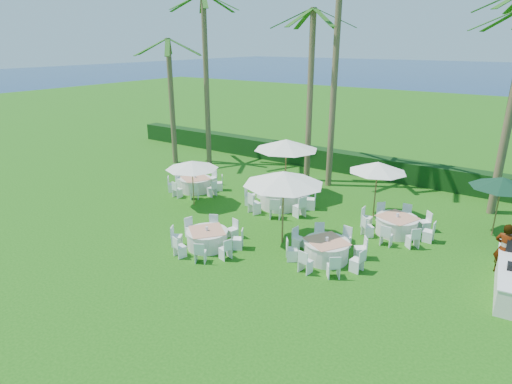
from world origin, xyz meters
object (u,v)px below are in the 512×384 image
umbrella_c (286,145)px  buffet_table (510,275)px  umbrella_a (192,165)px  banquet_table_d (196,184)px  staff_person (504,249)px  banquet_table_c (326,250)px  banquet_table_e (280,198)px  banquet_table_f (397,225)px  umbrella_green (502,183)px  umbrella_d (378,167)px  umbrella_b (284,178)px  banquet_table_b (207,238)px

umbrella_c → buffet_table: size_ratio=0.83×
umbrella_a → banquet_table_d: bearing=129.5°
banquet_table_d → staff_person: 14.41m
banquet_table_c → umbrella_a: 8.02m
banquet_table_e → banquet_table_f: size_ratio=1.13×
umbrella_c → banquet_table_d: bearing=-155.4°
banquet_table_c → umbrella_green: bearing=50.2°
banquet_table_d → buffet_table: size_ratio=0.75×
banquet_table_d → banquet_table_e: size_ratio=0.87×
staff_person → banquet_table_d: bearing=14.2°
banquet_table_f → banquet_table_c: bearing=-111.4°
banquet_table_d → umbrella_green: umbrella_green is taller
umbrella_a → umbrella_d: 8.49m
umbrella_green → umbrella_a: bearing=-161.0°
umbrella_b → umbrella_d: bearing=65.4°
banquet_table_e → umbrella_c: 2.73m
banquet_table_e → staff_person: size_ratio=1.82×
banquet_table_d → umbrella_green: bearing=11.2°
banquet_table_e → umbrella_green: 9.31m
umbrella_green → umbrella_c: bearing=-175.6°
umbrella_a → umbrella_d: (7.76, 3.43, 0.34)m
umbrella_green → staff_person: size_ratio=1.38×
banquet_table_d → umbrella_green: (13.76, 2.72, 1.90)m
banquet_table_d → umbrella_a: bearing=-50.5°
umbrella_green → umbrella_b: bearing=-141.5°
umbrella_green → banquet_table_c: bearing=-129.8°
banquet_table_e → banquet_table_f: banquet_table_e is taller
banquet_table_b → staff_person: size_ratio=1.52×
banquet_table_b → umbrella_green: 11.77m
banquet_table_e → staff_person: (9.49, -1.04, 0.46)m
buffet_table → staff_person: size_ratio=2.12×
banquet_table_c → banquet_table_f: size_ratio=1.00×
banquet_table_d → umbrella_d: bearing=11.6°
umbrella_c → umbrella_green: bearing=4.4°
banquet_table_e → buffet_table: size_ratio=0.86×
banquet_table_b → umbrella_a: 4.97m
banquet_table_b → banquet_table_f: banquet_table_f is taller
banquet_table_b → banquet_table_e: 5.24m
banquet_table_e → buffet_table: 10.02m
umbrella_a → buffet_table: size_ratio=0.65×
banquet_table_c → banquet_table_d: (-9.02, 2.98, -0.00)m
umbrella_b → staff_person: bearing=16.5°
banquet_table_e → staff_person: 9.56m
umbrella_c → banquet_table_c: bearing=-46.7°
banquet_table_c → buffet_table: 5.91m
banquet_table_c → buffet_table: (5.69, 1.56, 0.09)m
banquet_table_d → umbrella_green: size_ratio=1.15×
banquet_table_e → umbrella_green: bearing=13.7°
umbrella_c → buffet_table: umbrella_c is taller
banquet_table_e → umbrella_d: (4.15, 1.30, 1.91)m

